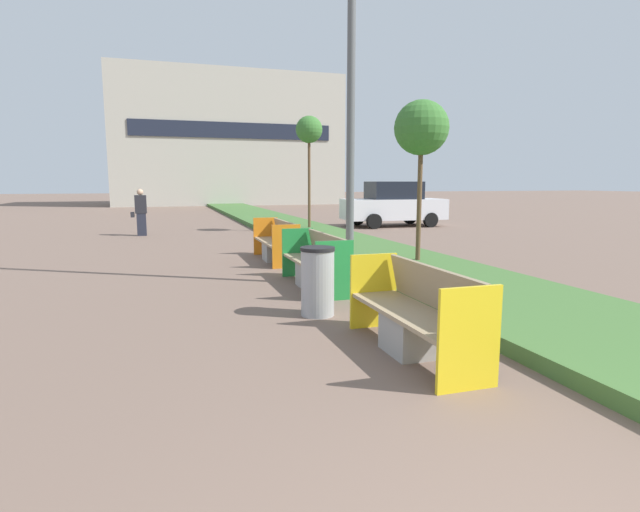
{
  "coord_description": "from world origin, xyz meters",
  "views": [
    {
      "loc": [
        -1.62,
        -0.77,
        1.83
      ],
      "look_at": [
        0.9,
        7.13,
        0.6
      ],
      "focal_mm": 28.0,
      "sensor_mm": 36.0,
      "label": 1
    }
  ],
  "objects": [
    {
      "name": "street_lamp_post",
      "position": [
        1.55,
        7.44,
        4.74
      ],
      "size": [
        0.24,
        0.44,
        8.69
      ],
      "color": "#56595B",
      "rests_on": "ground"
    },
    {
      "name": "building_backdrop",
      "position": [
        4.0,
        42.79,
        5.27
      ],
      "size": [
        18.34,
        8.07,
        10.54
      ],
      "color": "#B2AD9E",
      "rests_on": "ground"
    },
    {
      "name": "sapling_tree_near",
      "position": [
        3.6,
        8.68,
        2.92
      ],
      "size": [
        1.13,
        1.13,
        3.51
      ],
      "color": "brown",
      "rests_on": "ground"
    },
    {
      "name": "pedestrian_walking",
      "position": [
        -2.29,
        17.46,
        0.81
      ],
      "size": [
        0.53,
        0.24,
        1.61
      ],
      "color": "#232633",
      "rests_on": "ground"
    },
    {
      "name": "litter_bin",
      "position": [
        0.39,
        5.65,
        0.48
      ],
      "size": [
        0.48,
        0.48,
        0.95
      ],
      "color": "#9EA0A5",
      "rests_on": "ground"
    },
    {
      "name": "bench_green_frame",
      "position": [
        0.94,
        7.49,
        0.37
      ],
      "size": [
        0.65,
        2.22,
        0.94
      ],
      "color": "#9E9B96",
      "rests_on": "ground"
    },
    {
      "name": "parked_car_distant",
      "position": [
        7.65,
        18.23,
        0.91
      ],
      "size": [
        4.3,
        2.01,
        1.86
      ],
      "rotation": [
        0.0,
        0.0,
        -0.06
      ],
      "color": "silver",
      "rests_on": "ground"
    },
    {
      "name": "bench_orange_frame",
      "position": [
        0.94,
        10.61,
        0.37
      ],
      "size": [
        0.65,
        2.25,
        0.94
      ],
      "color": "#9E9B96",
      "rests_on": "ground"
    },
    {
      "name": "planter_grass_strip",
      "position": [
        3.2,
        12.0,
        0.09
      ],
      "size": [
        2.8,
        120.0,
        0.18
      ],
      "color": "#426B33",
      "rests_on": "ground"
    },
    {
      "name": "bench_yellow_frame",
      "position": [
        0.94,
        3.87,
        0.37
      ],
      "size": [
        0.65,
        2.11,
        0.94
      ],
      "color": "#9E9B96",
      "rests_on": "ground"
    },
    {
      "name": "sapling_tree_far",
      "position": [
        3.6,
        16.91,
        3.64
      ],
      "size": [
        0.97,
        0.97,
        4.2
      ],
      "color": "brown",
      "rests_on": "ground"
    }
  ]
}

